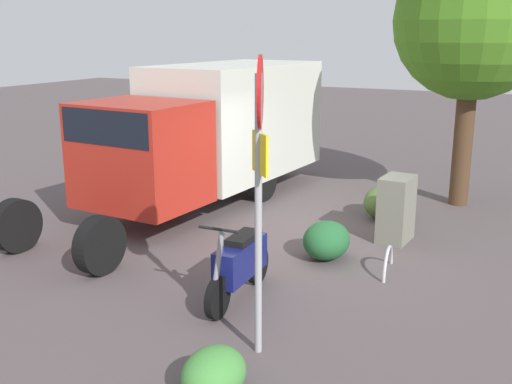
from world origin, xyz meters
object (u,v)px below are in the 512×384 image
Objects in this scene: stop_sign at (259,162)px; street_tree at (473,22)px; motorcycle at (240,263)px; utility_cabinet at (396,209)px; box_truck_near at (211,127)px; bike_rack_hoop at (387,273)px.

stop_sign is 7.72m from street_tree.
motorcycle is 1.57× the size of utility_cabinet.
box_truck_near is 9.50× the size of bike_rack_hoop.
street_tree is at bearing 117.17° from box_truck_near.
utility_cabinet is at bearing -12.11° from street_tree.
utility_cabinet is 1.35× the size of bike_rack_hoop.
stop_sign reaches higher than motorcycle.
stop_sign is (1.19, 0.87, 1.71)m from motorcycle.
box_truck_near is 4.46m from utility_cabinet.
motorcycle is at bearing -143.86° from stop_sign.
utility_cabinet is (2.96, -0.63, -3.17)m from street_tree.
street_tree is at bearing 175.37° from bike_rack_hoop.
box_truck_near is 2.42× the size of stop_sign.
bike_rack_hoop is at bearing 136.72° from motorcycle.
street_tree is 5.86m from bike_rack_hoop.
utility_cabinet is at bearing -169.97° from bike_rack_hoop.
motorcycle reaches higher than utility_cabinet.
motorcycle is 3.60m from utility_cabinet.
box_truck_near is at bearing -67.23° from street_tree.
box_truck_near is 1.51× the size of street_tree.
stop_sign is 3.92× the size of bike_rack_hoop.
stop_sign is 0.62× the size of street_tree.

